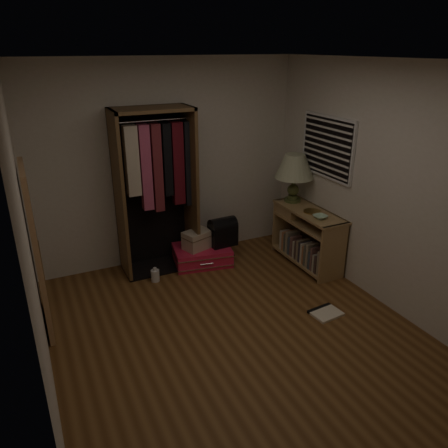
{
  "coord_description": "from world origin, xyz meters",
  "views": [
    {
      "loc": [
        -1.7,
        -3.25,
        2.71
      ],
      "look_at": [
        0.3,
        0.95,
        0.8
      ],
      "focal_mm": 35.0,
      "sensor_mm": 36.0,
      "label": 1
    }
  ],
  "objects_px": {
    "black_bag": "(223,231)",
    "white_jug": "(155,275)",
    "pink_suitcase": "(202,255)",
    "train_case": "(197,240)",
    "floor_mirror": "(37,251)",
    "table_lamp": "(295,167)",
    "console_bookshelf": "(306,235)",
    "open_wardrobe": "(157,178)"
  },
  "relations": [
    {
      "from": "black_bag",
      "to": "white_jug",
      "type": "height_order",
      "value": "black_bag"
    },
    {
      "from": "pink_suitcase",
      "to": "train_case",
      "type": "distance_m",
      "value": 0.25
    },
    {
      "from": "floor_mirror",
      "to": "white_jug",
      "type": "bearing_deg",
      "value": 17.32
    },
    {
      "from": "floor_mirror",
      "to": "black_bag",
      "type": "xyz_separation_m",
      "value": [
        2.27,
        0.56,
        -0.42
      ]
    },
    {
      "from": "table_lamp",
      "to": "pink_suitcase",
      "type": "bearing_deg",
      "value": 170.76
    },
    {
      "from": "console_bookshelf",
      "to": "pink_suitcase",
      "type": "relative_size",
      "value": 1.34
    },
    {
      "from": "console_bookshelf",
      "to": "floor_mirror",
      "type": "height_order",
      "value": "floor_mirror"
    },
    {
      "from": "open_wardrobe",
      "to": "table_lamp",
      "type": "height_order",
      "value": "open_wardrobe"
    },
    {
      "from": "console_bookshelf",
      "to": "train_case",
      "type": "bearing_deg",
      "value": 156.89
    },
    {
      "from": "white_jug",
      "to": "train_case",
      "type": "bearing_deg",
      "value": 17.23
    },
    {
      "from": "pink_suitcase",
      "to": "black_bag",
      "type": "relative_size",
      "value": 2.18
    },
    {
      "from": "black_bag",
      "to": "white_jug",
      "type": "distance_m",
      "value": 1.07
    },
    {
      "from": "train_case",
      "to": "black_bag",
      "type": "bearing_deg",
      "value": -24.92
    },
    {
      "from": "table_lamp",
      "to": "white_jug",
      "type": "distance_m",
      "value": 2.28
    },
    {
      "from": "floor_mirror",
      "to": "white_jug",
      "type": "height_order",
      "value": "floor_mirror"
    },
    {
      "from": "pink_suitcase",
      "to": "white_jug",
      "type": "xyz_separation_m",
      "value": [
        -0.71,
        -0.2,
        -0.04
      ]
    },
    {
      "from": "black_bag",
      "to": "train_case",
      "type": "bearing_deg",
      "value": 170.5
    },
    {
      "from": "open_wardrobe",
      "to": "white_jug",
      "type": "relative_size",
      "value": 11.22
    },
    {
      "from": "open_wardrobe",
      "to": "pink_suitcase",
      "type": "xyz_separation_m",
      "value": [
        0.51,
        -0.17,
        -1.09
      ]
    },
    {
      "from": "floor_mirror",
      "to": "open_wardrobe",
      "type": "bearing_deg",
      "value": 27.45
    },
    {
      "from": "table_lamp",
      "to": "console_bookshelf",
      "type": "bearing_deg",
      "value": -90.59
    },
    {
      "from": "console_bookshelf",
      "to": "train_case",
      "type": "xyz_separation_m",
      "value": [
        -1.31,
        0.56,
        -0.04
      ]
    },
    {
      "from": "train_case",
      "to": "table_lamp",
      "type": "xyz_separation_m",
      "value": [
        1.32,
        -0.2,
        0.87
      ]
    },
    {
      "from": "console_bookshelf",
      "to": "floor_mirror",
      "type": "distance_m",
      "value": 3.27
    },
    {
      "from": "white_jug",
      "to": "table_lamp",
      "type": "bearing_deg",
      "value": -0.05
    },
    {
      "from": "pink_suitcase",
      "to": "train_case",
      "type": "height_order",
      "value": "train_case"
    },
    {
      "from": "train_case",
      "to": "pink_suitcase",
      "type": "bearing_deg",
      "value": -17.14
    },
    {
      "from": "open_wardrobe",
      "to": "pink_suitcase",
      "type": "bearing_deg",
      "value": -18.53
    },
    {
      "from": "black_bag",
      "to": "open_wardrobe",
      "type": "bearing_deg",
      "value": 162.33
    },
    {
      "from": "train_case",
      "to": "white_jug",
      "type": "bearing_deg",
      "value": 179.2
    },
    {
      "from": "console_bookshelf",
      "to": "white_jug",
      "type": "xyz_separation_m",
      "value": [
        -1.96,
        0.36,
        -0.32
      ]
    },
    {
      "from": "console_bookshelf",
      "to": "black_bag",
      "type": "relative_size",
      "value": 2.92
    },
    {
      "from": "floor_mirror",
      "to": "table_lamp",
      "type": "xyz_separation_m",
      "value": [
        3.24,
        0.4,
        0.37
      ]
    },
    {
      "from": "table_lamp",
      "to": "train_case",
      "type": "bearing_deg",
      "value": 171.24
    },
    {
      "from": "pink_suitcase",
      "to": "black_bag",
      "type": "distance_m",
      "value": 0.42
    },
    {
      "from": "train_case",
      "to": "black_bag",
      "type": "relative_size",
      "value": 1.08
    },
    {
      "from": "black_bag",
      "to": "table_lamp",
      "type": "relative_size",
      "value": 0.59
    },
    {
      "from": "black_bag",
      "to": "table_lamp",
      "type": "xyz_separation_m",
      "value": [
        0.97,
        -0.16,
        0.8
      ]
    },
    {
      "from": "floor_mirror",
      "to": "white_jug",
      "type": "relative_size",
      "value": 9.3
    },
    {
      "from": "open_wardrobe",
      "to": "train_case",
      "type": "height_order",
      "value": "open_wardrobe"
    },
    {
      "from": "open_wardrobe",
      "to": "train_case",
      "type": "distance_m",
      "value": 0.97
    },
    {
      "from": "console_bookshelf",
      "to": "table_lamp",
      "type": "relative_size",
      "value": 1.72
    }
  ]
}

